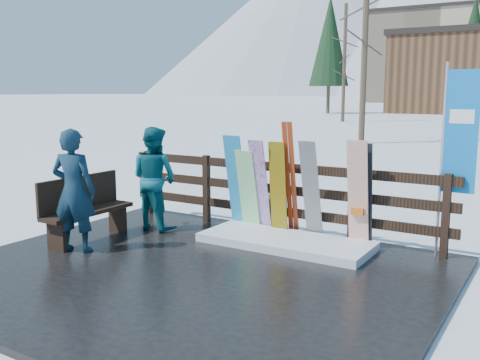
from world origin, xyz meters
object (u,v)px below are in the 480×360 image
Objects in this scene: snowboard_1 at (248,191)px; rental_flag at (456,139)px; person_front at (74,191)px; bench at (85,207)px; snowboard_4 at (311,192)px; person_back at (154,178)px; snowboard_3 at (260,187)px; snowboard_5 at (358,195)px; snowboard_0 at (236,183)px; snowboard_2 at (278,190)px.

rental_flag reaches higher than snowboard_1.
snowboard_1 is 0.78× the size of person_front.
bench is at bearing -73.91° from person_front.
snowboard_4 is at bearing -171.99° from rental_flag.
snowboard_4 is at bearing 29.97° from bench.
snowboard_3 is at bearing -157.21° from person_back.
person_front reaches higher than snowboard_4.
bench is at bearing -155.12° from snowboard_5.
snowboard_1 is 2.65m from person_front.
person_back reaches higher than snowboard_0.
person_back is (-1.63, -0.61, 0.09)m from snowboard_3.
person_front is (-4.52, -2.43, -0.74)m from rental_flag.
person_back reaches higher than bench.
snowboard_1 is 0.85× the size of snowboard_5.
snowboard_2 is 0.97× the size of snowboard_3.
person_back reaches higher than snowboard_1.
snowboard_4 reaches higher than bench.
snowboard_2 is 2.03m from person_back.
snowboard_4 reaches higher than snowboard_2.
snowboard_4 is at bearing -0.00° from snowboard_3.
snowboard_2 reaches higher than bench.
rental_flag is at bearing -166.48° from person_back.
snowboard_0 is at bearing 46.06° from bench.
snowboard_2 is 0.55m from snowboard_4.
bench is 2.93m from snowboard_2.
bench is at bearing -150.03° from snowboard_4.
rental_flag is 5.19m from person_front.
snowboard_5 is 0.61× the size of rental_flag.
snowboard_0 is at bearing 180.00° from snowboard_1.
snowboard_2 is at bearing 180.00° from snowboard_4.
snowboard_3 is at bearing 0.00° from snowboard_1.
snowboard_5 reaches higher than snowboard_1.
snowboard_5 reaches higher than snowboard_0.
snowboard_4 is at bearing -163.99° from person_back.
rental_flag reaches higher than person_back.
snowboard_1 is 3.16m from rental_flag.
bench is 2.51m from snowboard_1.
snowboard_5 is at bearing 24.88° from bench.
snowboard_3 is at bearing -174.45° from rental_flag.
snowboard_4 is 3.38m from person_front.
snowboard_0 is 2.52m from person_front.
bench is 0.95× the size of snowboard_4.
snowboard_2 is 0.89× the size of person_back.
snowboard_2 is at bearing -173.75° from rental_flag.
snowboard_3 is at bearing -180.00° from snowboard_2.
snowboard_2 is 2.98m from person_front.
rental_flag reaches higher than snowboard_3.
snowboard_1 is at bearing 180.00° from snowboard_3.
rental_flag is at bearing 5.14° from snowboard_1.
bench is 0.95× the size of snowboard_5.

